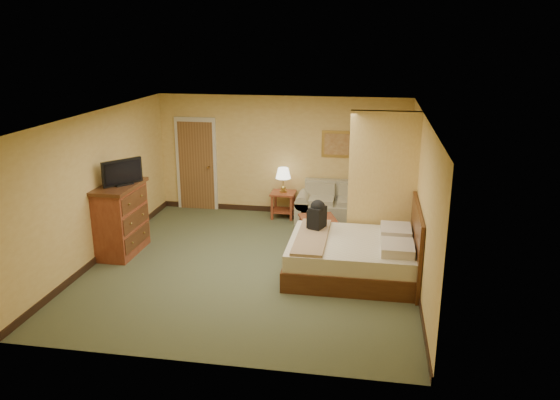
% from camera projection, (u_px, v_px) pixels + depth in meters
% --- Properties ---
extents(floor, '(6.00, 6.00, 0.00)m').
position_uv_depth(floor, '(253.00, 265.00, 9.49)').
color(floor, '#4A5134').
rests_on(floor, ground).
extents(ceiling, '(6.00, 6.00, 0.00)m').
position_uv_depth(ceiling, '(251.00, 115.00, 8.73)').
color(ceiling, white).
rests_on(ceiling, back_wall).
extents(back_wall, '(5.50, 0.02, 2.60)m').
position_uv_depth(back_wall, '(282.00, 156.00, 11.94)').
color(back_wall, '#E0B75F').
rests_on(back_wall, floor).
extents(left_wall, '(0.02, 6.00, 2.60)m').
position_uv_depth(left_wall, '(99.00, 186.00, 9.55)').
color(left_wall, '#E0B75F').
rests_on(left_wall, floor).
extents(right_wall, '(0.02, 6.00, 2.60)m').
position_uv_depth(right_wall, '(421.00, 201.00, 8.67)').
color(right_wall, '#E0B75F').
rests_on(right_wall, floor).
extents(partition, '(1.20, 0.15, 2.60)m').
position_uv_depth(partition, '(382.00, 185.00, 9.64)').
color(partition, '#E0B75F').
rests_on(partition, floor).
extents(door, '(0.94, 0.16, 2.10)m').
position_uv_depth(door, '(197.00, 164.00, 12.30)').
color(door, beige).
rests_on(door, floor).
extents(baseboard, '(5.50, 0.02, 0.12)m').
position_uv_depth(baseboard, '(282.00, 210.00, 12.29)').
color(baseboard, black).
rests_on(baseboard, floor).
extents(loveseat, '(1.68, 0.78, 0.85)m').
position_uv_depth(loveseat, '(336.00, 209.00, 11.63)').
color(loveseat, tan).
rests_on(loveseat, floor).
extents(side_table, '(0.52, 0.52, 0.57)m').
position_uv_depth(side_table, '(283.00, 201.00, 11.86)').
color(side_table, maroon).
rests_on(side_table, floor).
extents(table_lamp, '(0.33, 0.33, 0.54)m').
position_uv_depth(table_lamp, '(283.00, 174.00, 11.69)').
color(table_lamp, '#A3863C').
rests_on(table_lamp, side_table).
extents(coffee_table, '(0.84, 0.84, 0.43)m').
position_uv_depth(coffee_table, '(318.00, 224.00, 10.63)').
color(coffee_table, maroon).
rests_on(coffee_table, floor).
extents(wall_picture, '(0.74, 0.04, 0.57)m').
position_uv_depth(wall_picture, '(339.00, 144.00, 11.63)').
color(wall_picture, '#B78E3F').
rests_on(wall_picture, back_wall).
extents(dresser, '(0.64, 1.21, 1.29)m').
position_uv_depth(dresser, '(121.00, 219.00, 9.85)').
color(dresser, maroon).
rests_on(dresser, floor).
extents(tv, '(0.50, 0.63, 0.46)m').
position_uv_depth(tv, '(122.00, 173.00, 9.58)').
color(tv, black).
rests_on(tv, dresser).
extents(bed, '(2.23, 1.90, 1.23)m').
position_uv_depth(bed, '(359.00, 256.00, 9.00)').
color(bed, '#442110').
rests_on(bed, floor).
extents(backpack, '(0.31, 0.37, 0.55)m').
position_uv_depth(backpack, '(318.00, 214.00, 9.33)').
color(backpack, black).
rests_on(backpack, bed).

